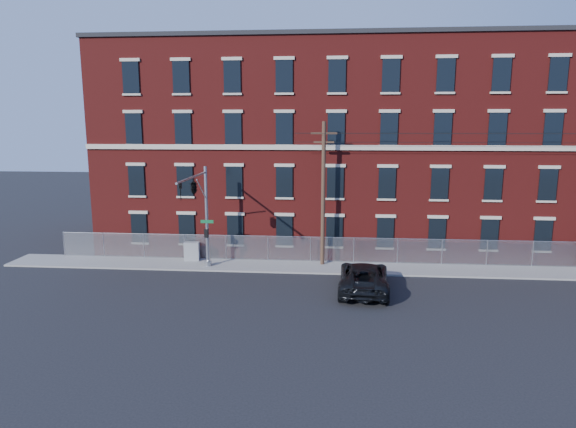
% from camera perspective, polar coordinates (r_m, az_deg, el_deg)
% --- Properties ---
extents(ground, '(140.00, 140.00, 0.00)m').
position_cam_1_polar(ground, '(30.43, -0.04, -8.82)').
color(ground, black).
rests_on(ground, ground).
extents(sidewalk, '(65.00, 3.00, 0.12)m').
position_cam_1_polar(sidewalk, '(36.36, 19.99, -6.13)').
color(sidewalk, gray).
rests_on(sidewalk, ground).
extents(mill_building, '(55.30, 14.32, 16.30)m').
position_cam_1_polar(mill_building, '(43.66, 17.62, 7.48)').
color(mill_building, '#5E1311').
rests_on(mill_building, ground).
extents(chain_link_fence, '(59.06, 0.06, 1.85)m').
position_cam_1_polar(chain_link_fence, '(37.31, 19.57, -4.10)').
color(chain_link_fence, '#A5A8AD').
rests_on(chain_link_fence, ground).
extents(traffic_signal_mast, '(0.90, 6.75, 7.00)m').
position_cam_1_polar(traffic_signal_mast, '(32.27, -10.39, 1.99)').
color(traffic_signal_mast, '#9EA0A5').
rests_on(traffic_signal_mast, ground).
extents(utility_pole_near, '(1.80, 0.28, 10.00)m').
position_cam_1_polar(utility_pole_near, '(34.54, 4.06, 2.60)').
color(utility_pole_near, '#412B20').
rests_on(utility_pole_near, ground).
extents(pickup_truck, '(3.27, 6.39, 1.73)m').
position_cam_1_polar(pickup_truck, '(30.55, 8.67, -7.15)').
color(pickup_truck, black).
rests_on(pickup_truck, ground).
extents(utility_cabinet, '(1.11, 0.60, 1.35)m').
position_cam_1_polar(utility_cabinet, '(36.98, -10.96, -4.22)').
color(utility_cabinet, gray).
rests_on(utility_cabinet, sidewalk).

